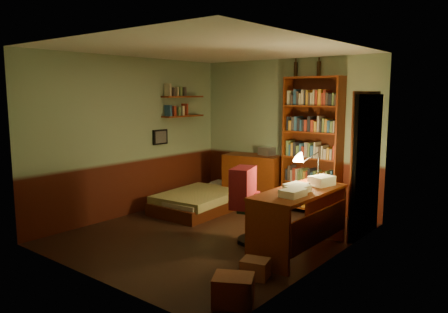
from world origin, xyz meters
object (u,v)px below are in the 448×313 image
Objects in this scene: desk at (299,222)px; cardboard_box_b at (255,268)px; mini_stereo at (267,151)px; bookshelf at (312,146)px; office_chair at (257,204)px; bed at (205,193)px; desk_lamp at (319,160)px; dresser at (253,180)px; cardboard_box_a at (233,290)px.

desk is 5.12× the size of cardboard_box_b.
mini_stereo is 0.12× the size of bookshelf.
desk is 1.40× the size of office_chair.
bookshelf reaches higher than bed.
office_chair is at bearing -123.41° from desk_lamp.
dresser is at bearing -174.93° from bookshelf.
bed is 2.01m from bookshelf.
bookshelf is 5.99× the size of cardboard_box_a.
desk is 2.49× the size of desk_lamp.
desk is 1.66m from cardboard_box_a.
bed is 0.93m from dresser.
desk_lamp reaches higher than office_chair.
desk_lamp reaches higher than cardboard_box_a.
cardboard_box_a is at bearing -68.57° from dresser.
bookshelf is 3.63m from cardboard_box_a.
cardboard_box_b is at bearing -79.79° from desk_lamp.
bookshelf is at bearing 113.15° from desk.
desk_lamp is at bearing -40.60° from dresser.
cardboard_box_a reaches higher than cardboard_box_b.
cardboard_box_a is (2.53, -2.48, -0.14)m from bed.
bookshelf is (1.59, 0.88, 0.86)m from bed.
desk is at bearing -77.00° from desk_lamp.
bed is 1.94m from office_chair.
mini_stereo is 0.91× the size of cardboard_box_b.
bed reaches higher than cardboard_box_b.
office_chair reaches higher than cardboard_box_a.
bookshelf is 3.01m from cardboard_box_b.
desk_lamp reaches higher than bed.
desk_lamp reaches higher than mini_stereo.
desk_lamp reaches higher than dresser.
dresser is 2.49m from desk.
office_chair is at bearing -46.99° from mini_stereo.
desk_lamp is 1.03m from office_chair.
office_chair is (1.70, -0.89, 0.26)m from bed.
office_chair is at bearing -64.36° from dresser.
dresser is 1.69× the size of desk_lamp.
office_chair is at bearing 117.39° from cardboard_box_a.
bed is at bearing 159.94° from desk.
cardboard_box_b is at bearing -73.77° from bookshelf.
desk_lamp is 0.57× the size of office_chair.
desk_lamp is at bearing 95.64° from desk.
office_chair is at bearing 123.76° from cardboard_box_b.
cardboard_box_a is (0.94, -3.36, -1.00)m from bookshelf.
office_chair is at bearing -29.83° from bed.
dresser is 2.18m from desk_lamp.
mini_stereo is 2.13m from office_chair.
mini_stereo is at bearing 121.16° from cardboard_box_b.
bed is 1.75× the size of office_chair.
dresser reaches higher than bed.
bed is 2.48m from desk.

